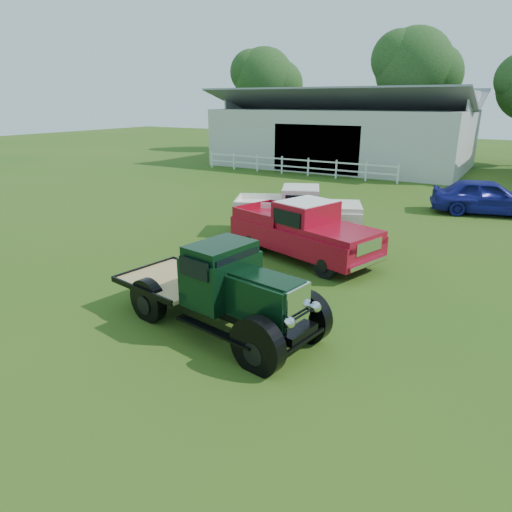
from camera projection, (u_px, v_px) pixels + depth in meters
The scene contains 9 objects.
ground at pixel (224, 308), 11.24m from camera, with size 120.00×120.00×0.00m, color #275111.
shed_left at pixel (342, 129), 34.82m from camera, with size 18.80×10.20×5.60m, color #B7B7B7, non-canonical shape.
fence_rail at pixel (295, 166), 31.16m from camera, with size 14.20×0.16×1.20m, color white, non-canonical shape.
tree_a at pixel (264, 96), 45.06m from camera, with size 6.30×6.30×10.50m, color black, non-canonical shape.
tree_b at pixel (412, 89), 38.88m from camera, with size 6.90×6.90×11.50m, color black, non-canonical shape.
vintage_flatbed at pixel (218, 286), 10.01m from camera, with size 5.04×2.00×2.00m, color black, non-canonical shape.
red_pickup at pixel (303, 229), 14.57m from camera, with size 5.22×2.01×1.90m, color maroon, non-canonical shape.
white_pickup at pixel (298, 211), 17.19m from camera, with size 4.86×1.89×1.79m, color white, non-canonical shape.
misc_car_blue at pixel (486, 197), 20.31m from camera, with size 1.86×4.63×1.58m, color navy.
Camera 1 is at (5.94, -8.34, 4.87)m, focal length 32.00 mm.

